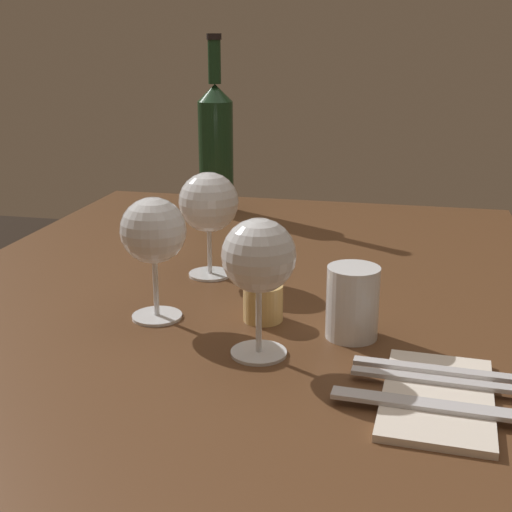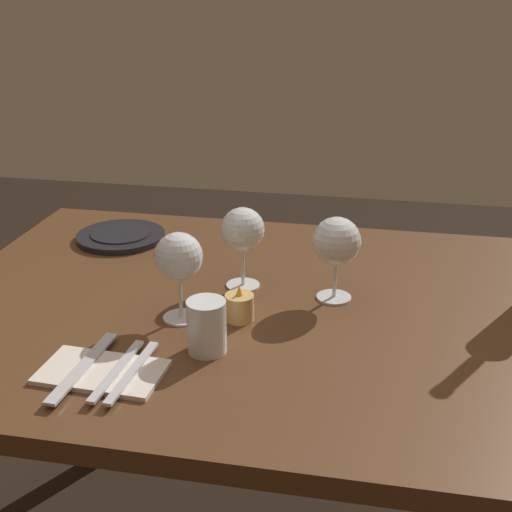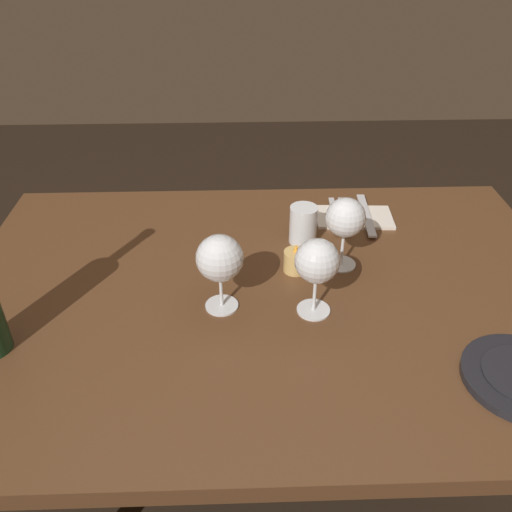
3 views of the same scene
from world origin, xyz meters
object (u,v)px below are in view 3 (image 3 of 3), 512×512
object	(u,v)px
wine_glass_left	(220,259)
wine_glass_right	(345,219)
wine_glass_centre	(317,263)
folded_napkin	(354,217)
fork_outer	(335,215)
fork_inner	(344,215)
water_tumbler	(303,226)
votive_candle	(295,262)
table_knife	(366,215)

from	to	relation	value
wine_glass_left	wine_glass_right	xyz separation A→B (m)	(0.26, 0.14, 0.00)
wine_glass_centre	folded_napkin	world-z (taller)	wine_glass_centre
fork_outer	fork_inner	bearing A→B (deg)	0.00
wine_glass_right	fork_outer	world-z (taller)	wine_glass_right
wine_glass_left	fork_inner	bearing A→B (deg)	48.03
wine_glass_centre	water_tumbler	size ratio (longest dim) A/B	1.79
fork_inner	fork_outer	xyz separation A→B (m)	(-0.02, 0.00, 0.00)
fork_inner	fork_outer	size ratio (longest dim) A/B	1.00
votive_candle	wine_glass_right	bearing A→B (deg)	9.39
wine_glass_centre	fork_inner	size ratio (longest dim) A/B	0.90
wine_glass_left	table_knife	size ratio (longest dim) A/B	0.77
votive_candle	fork_outer	distance (m)	0.25
wine_glass_centre	water_tumbler	world-z (taller)	wine_glass_centre
wine_glass_centre	table_knife	world-z (taller)	wine_glass_centre
folded_napkin	fork_outer	xyz separation A→B (m)	(-0.05, 0.00, 0.01)
fork_outer	wine_glass_centre	bearing A→B (deg)	-105.21
water_tumbler	table_knife	bearing A→B (deg)	30.35
wine_glass_left	wine_glass_right	distance (m)	0.29
fork_inner	table_knife	distance (m)	0.06
water_tumbler	folded_napkin	size ratio (longest dim) A/B	0.46
water_tumbler	table_knife	size ratio (longest dim) A/B	0.43
wine_glass_centre	table_knife	distance (m)	0.41
wine_glass_left	votive_candle	bearing A→B (deg)	36.91
water_tumbler	fork_outer	size ratio (longest dim) A/B	0.50
wine_glass_right	table_knife	world-z (taller)	wine_glass_right
wine_glass_centre	fork_outer	distance (m)	0.38
fork_outer	votive_candle	bearing A→B (deg)	-118.83
votive_candle	table_knife	size ratio (longest dim) A/B	0.32
wine_glass_right	votive_candle	xyz separation A→B (m)	(-0.10, -0.02, -0.09)
fork_outer	table_knife	world-z (taller)	same
fork_inner	table_knife	bearing A→B (deg)	0.00
wine_glass_right	wine_glass_centre	bearing A→B (deg)	-117.15
water_tumbler	votive_candle	distance (m)	0.12
water_tumbler	fork_outer	bearing A→B (deg)	47.62
water_tumbler	folded_napkin	bearing A→B (deg)	35.35
wine_glass_right	votive_candle	size ratio (longest dim) A/B	2.43
votive_candle	folded_napkin	xyz separation A→B (m)	(0.17, 0.22, -0.02)
wine_glass_right	table_knife	size ratio (longest dim) A/B	0.77
fork_inner	wine_glass_left	bearing A→B (deg)	-131.97
wine_glass_centre	water_tumbler	xyz separation A→B (m)	(0.01, 0.26, -0.08)
wine_glass_centre	fork_outer	world-z (taller)	wine_glass_centre
fork_inner	wine_glass_centre	bearing A→B (deg)	-108.88
wine_glass_left	water_tumbler	size ratio (longest dim) A/B	1.79
wine_glass_centre	folded_napkin	distance (m)	0.40
wine_glass_right	table_knife	distance (m)	0.25
water_tumbler	folded_napkin	distance (m)	0.18
fork_outer	table_knife	xyz separation A→B (m)	(0.08, 0.00, 0.00)
wine_glass_right	wine_glass_centre	distance (m)	0.17
votive_candle	wine_glass_centre	bearing A→B (deg)	-80.43
wine_glass_left	table_knife	bearing A→B (deg)	43.25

